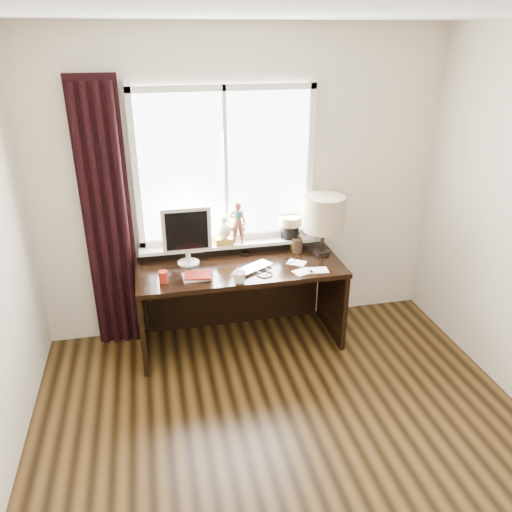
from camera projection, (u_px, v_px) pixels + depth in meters
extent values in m
cube|color=#4B3215|center=(309.00, 489.00, 3.01)|extent=(3.50, 4.00, 0.00)
cube|color=white|center=(338.00, 9.00, 1.93)|extent=(3.50, 4.00, 0.00)
cube|color=beige|center=(243.00, 188.00, 4.25)|extent=(3.50, 0.00, 2.60)
imported|color=silver|center=(254.00, 268.00, 4.06)|extent=(0.37, 0.33, 0.02)
imported|color=white|center=(240.00, 277.00, 3.83)|extent=(0.12, 0.12, 0.10)
cylinder|color=maroon|center=(163.00, 277.00, 3.84)|extent=(0.07, 0.07, 0.09)
cube|color=white|center=(225.00, 166.00, 4.12)|extent=(1.40, 0.02, 1.30)
cube|color=silver|center=(227.00, 237.00, 4.36)|extent=(1.50, 0.05, 0.05)
cube|color=silver|center=(224.00, 87.00, 3.85)|extent=(1.50, 0.05, 0.05)
cube|color=silver|center=(136.00, 172.00, 3.96)|extent=(0.05, 0.05, 1.40)
cube|color=silver|center=(310.00, 163.00, 4.24)|extent=(0.05, 0.05, 1.40)
cube|color=silver|center=(226.00, 167.00, 4.10)|extent=(0.03, 0.05, 1.30)
cube|color=silver|center=(228.00, 244.00, 4.33)|extent=(1.52, 0.18, 0.03)
cylinder|color=maroon|center=(174.00, 235.00, 4.17)|extent=(0.13, 0.13, 0.23)
cube|color=gold|center=(224.00, 240.00, 4.28)|extent=(0.15, 0.12, 0.06)
sphere|color=beige|center=(224.00, 230.00, 4.24)|extent=(0.13, 0.13, 0.13)
sphere|color=beige|center=(223.00, 219.00, 4.20)|extent=(0.07, 0.07, 0.07)
imported|color=brown|center=(239.00, 222.00, 4.24)|extent=(0.16, 0.13, 0.38)
cylinder|color=#1E4C51|center=(239.00, 214.00, 4.20)|extent=(0.11, 0.11, 0.05)
cylinder|color=black|center=(290.00, 231.00, 4.40)|extent=(0.16, 0.16, 0.12)
cylinder|color=#8C6B4C|center=(290.00, 220.00, 4.36)|extent=(0.20, 0.20, 0.08)
cube|color=black|center=(108.00, 220.00, 4.03)|extent=(0.38, 0.05, 2.25)
cylinder|color=black|center=(90.00, 226.00, 3.98)|extent=(0.06, 0.06, 2.20)
cylinder|color=black|center=(102.00, 225.00, 4.00)|extent=(0.06, 0.06, 2.20)
cylinder|color=black|center=(113.00, 224.00, 4.02)|extent=(0.06, 0.06, 2.20)
cylinder|color=black|center=(125.00, 224.00, 4.03)|extent=(0.06, 0.06, 2.20)
cube|color=black|center=(240.00, 268.00, 4.14)|extent=(1.70, 0.70, 0.04)
cube|color=black|center=(143.00, 318.00, 4.13)|extent=(0.04, 0.64, 0.71)
cube|color=black|center=(332.00, 297.00, 4.45)|extent=(0.04, 0.64, 0.71)
cube|color=black|center=(234.00, 289.00, 4.59)|extent=(1.60, 0.03, 0.71)
cylinder|color=beige|center=(189.00, 263.00, 4.16)|extent=(0.18, 0.18, 0.01)
cylinder|color=beige|center=(188.00, 256.00, 4.14)|extent=(0.04, 0.04, 0.10)
cube|color=beige|center=(187.00, 230.00, 4.04)|extent=(0.40, 0.04, 0.38)
cube|color=black|center=(187.00, 231.00, 4.02)|extent=(0.34, 0.01, 0.32)
cube|color=beige|center=(197.00, 277.00, 3.92)|extent=(0.23, 0.17, 0.02)
cube|color=maroon|center=(198.00, 275.00, 3.91)|extent=(0.23, 0.18, 0.01)
cylinder|color=black|center=(297.00, 246.00, 4.36)|extent=(0.09, 0.09, 0.12)
cylinder|color=black|center=(295.00, 240.00, 4.35)|extent=(0.01, 0.01, 0.22)
cylinder|color=black|center=(299.00, 242.00, 4.34)|extent=(0.01, 0.01, 0.19)
cylinder|color=black|center=(297.00, 238.00, 4.35)|extent=(0.01, 0.01, 0.25)
cylinder|color=black|center=(299.00, 242.00, 4.36)|extent=(0.01, 0.01, 0.17)
cube|color=gold|center=(296.00, 243.00, 4.40)|extent=(0.10, 0.02, 0.13)
cube|color=#996633|center=(296.00, 243.00, 4.39)|extent=(0.08, 0.01, 0.10)
cylinder|color=black|center=(322.00, 252.00, 4.34)|extent=(0.14, 0.14, 0.03)
cylinder|color=black|center=(322.00, 239.00, 4.29)|extent=(0.03, 0.03, 0.22)
cylinder|color=tan|center=(324.00, 213.00, 4.20)|extent=(0.35, 0.35, 0.30)
cube|color=white|center=(319.00, 270.00, 4.05)|extent=(0.16, 0.13, 0.00)
cube|color=white|center=(297.00, 263.00, 4.18)|extent=(0.19, 0.18, 0.00)
cube|color=white|center=(303.00, 272.00, 4.02)|extent=(0.18, 0.15, 0.00)
torus|color=black|center=(265.00, 274.00, 3.97)|extent=(0.17, 0.17, 0.01)
torus|color=black|center=(289.00, 260.00, 4.21)|extent=(0.15, 0.15, 0.01)
torus|color=black|center=(245.00, 253.00, 4.35)|extent=(0.12, 0.12, 0.01)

